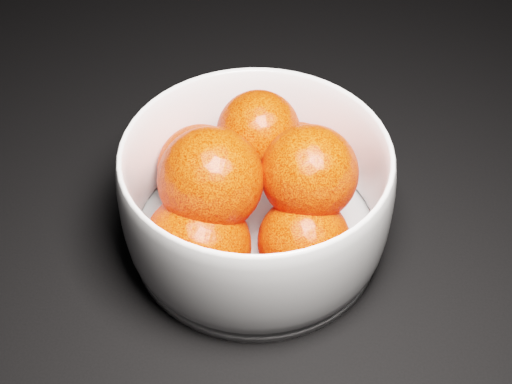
{
  "coord_description": "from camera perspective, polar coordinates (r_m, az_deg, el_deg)",
  "views": [
    {
      "loc": [
        -0.16,
        -0.19,
        0.51
      ],
      "look_at": [
        -0.19,
        0.25,
        0.07
      ],
      "focal_mm": 50.0,
      "sensor_mm": 36.0,
      "label": 1
    }
  ],
  "objects": [
    {
      "name": "bowl",
      "position": [
        0.63,
        0.0,
        -0.37
      ],
      "size": [
        0.24,
        0.24,
        0.12
      ],
      "rotation": [
        0.0,
        0.0,
        0.23
      ],
      "color": "white",
      "rests_on": "ground"
    },
    {
      "name": "orange_pile",
      "position": [
        0.62,
        -0.66,
        0.19
      ],
      "size": [
        0.18,
        0.19,
        0.14
      ],
      "color": "red",
      "rests_on": "bowl"
    }
  ]
}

